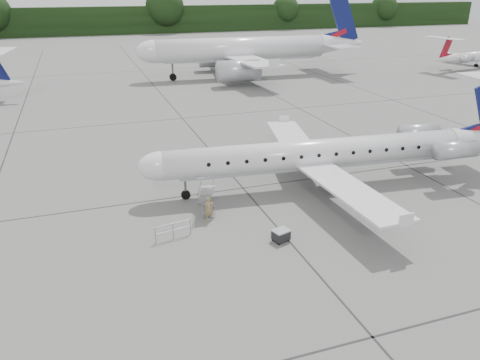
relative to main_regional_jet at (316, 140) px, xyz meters
name	(u,v)px	position (x,y,z in m)	size (l,w,h in m)	color
ground	(346,223)	(-0.67, -5.85, -3.65)	(320.00, 320.00, 0.00)	slate
treeline	(123,20)	(-0.67, 124.15, 0.35)	(260.00, 4.00, 8.00)	black
main_regional_jet	(316,140)	(0.00, 0.00, 0.00)	(28.49, 20.51, 7.30)	silver
airstair	(206,196)	(-8.69, -1.37, -2.51)	(0.85, 2.30, 2.29)	silver
passenger	(209,209)	(-8.81, -2.67, -2.84)	(0.59, 0.39, 1.62)	olive
safety_railing	(173,231)	(-11.48, -4.27, -3.15)	(2.20, 0.08, 1.00)	gray
baggage_cart	(281,235)	(-5.55, -6.63, -3.26)	(0.91, 0.73, 0.79)	black
bg_narrowbody	(241,37)	(9.44, 44.16, 2.64)	(35.04, 25.23, 12.58)	silver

